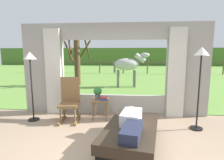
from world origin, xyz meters
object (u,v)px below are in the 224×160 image
Objects in this scene: reclining_person at (131,121)px; floor_lamp_left at (30,66)px; horse at (128,65)px; rocking_chair at (70,100)px; floor_lamp_right at (201,64)px; pasture_tree at (77,59)px; potted_plant at (98,92)px; recliner_sofa at (131,136)px; side_table at (100,103)px; book_stack at (103,99)px.

floor_lamp_left is (-2.52, 1.19, 0.90)m from reclining_person.
floor_lamp_left is at bearing -33.51° from horse.
rocking_chair is at bearing 6.48° from floor_lamp_left.
pasture_tree is (-4.32, 5.39, -0.08)m from floor_lamp_right.
rocking_chair is at bearing -161.82° from potted_plant.
pasture_tree is (-1.93, 4.86, 0.72)m from potted_plant.
recliner_sofa is 1.28× the size of reclining_person.
pasture_tree is at bearing -104.68° from horse.
potted_plant is (-0.87, 1.48, 0.48)m from recliner_sofa.
pasture_tree is (-1.24, 5.09, 0.88)m from rocking_chair.
rocking_chair is at bearing -24.20° from horse.
horse reaches higher than rocking_chair.
side_table is (0.77, 0.17, -0.12)m from rocking_chair.
floor_lamp_right is 6.91m from pasture_tree.
reclining_person is 2.06m from floor_lamp_right.
pasture_tree reaches higher than recliner_sofa.
book_stack is at bearing -36.20° from potted_plant.
recliner_sofa is 2.03m from rocking_chair.
horse reaches higher than book_stack.
book_stack reaches higher than recliner_sofa.
floor_lamp_left is 5.40m from horse.
rocking_chair reaches higher than recliner_sofa.
floor_lamp_left is 0.95× the size of floor_lamp_right.
floor_lamp_right is at bearing -11.57° from side_table.
reclining_person is at bearing -61.58° from side_table.
recliner_sofa is at bearing -62.57° from book_stack.
horse is (-0.08, 5.95, 0.94)m from recliner_sofa.
recliner_sofa is 0.66× the size of pasture_tree.
reclining_person reaches higher than recliner_sofa.
floor_lamp_right is at bearing -51.31° from pasture_tree.
recliner_sofa is at bearing -148.05° from floor_lamp_right.
pasture_tree is at bearing 111.65° from potted_plant.
horse is at bearing 101.45° from recliner_sofa.
side_table is 2.01m from floor_lamp_left.
horse is 0.65× the size of pasture_tree.
reclining_person is 7.02× the size of book_stack.
floor_lamp_left is (-1.82, -0.21, 0.87)m from book_stack.
side_table is 1.63× the size of potted_plant.
rocking_chair is at bearing 152.16° from recliner_sofa.
reclining_person is 2.93m from floor_lamp_left.
horse is at bearing 79.88° from potted_plant.
rocking_chair is 5.49× the size of book_stack.
floor_lamp_left is at bearing -168.45° from potted_plant.
horse is at bearing 63.08° from floor_lamp_left.
pasture_tree reaches higher than floor_lamp_right.
horse is (0.63, 4.60, 0.59)m from book_stack.
rocking_chair is at bearing 174.36° from floor_lamp_right.
floor_lamp_right is at bearing 11.05° from horse.
reclining_person is 0.81× the size of floor_lamp_left.
rocking_chair is 0.62× the size of horse.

